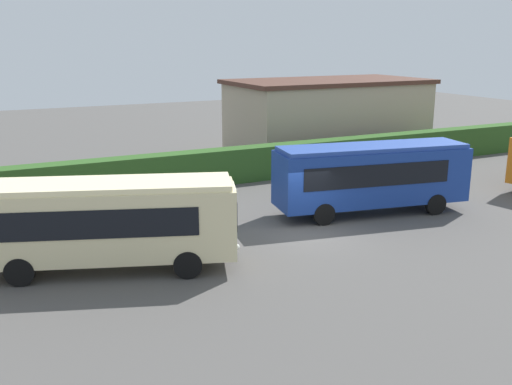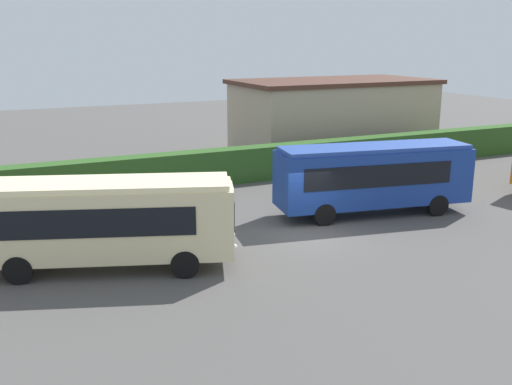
# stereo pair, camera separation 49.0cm
# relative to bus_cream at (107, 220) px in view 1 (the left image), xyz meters

# --- Properties ---
(ground_plane) EXTENTS (108.18, 108.18, 0.00)m
(ground_plane) POSITION_rel_bus_cream_xyz_m (8.63, -0.02, -1.86)
(ground_plane) COLOR #514F4C
(bus_cream) EXTENTS (9.35, 5.40, 3.24)m
(bus_cream) POSITION_rel_bus_cream_xyz_m (0.00, 0.00, 0.00)
(bus_cream) COLOR beige
(bus_cream) RESTS_ON ground_plane
(bus_blue) EXTENTS (9.49, 3.97, 3.29)m
(bus_blue) POSITION_rel_bus_cream_xyz_m (12.75, 1.55, 0.02)
(bus_blue) COLOR navy
(bus_blue) RESTS_ON ground_plane
(hedge_row) EXTENTS (66.09, 1.24, 1.99)m
(hedge_row) POSITION_rel_bus_cream_xyz_m (8.63, 10.19, -0.87)
(hedge_row) COLOR #2D5621
(hedge_row) RESTS_ON ground_plane
(depot_building) EXTENTS (14.20, 7.44, 5.25)m
(depot_building) POSITION_rel_bus_cream_xyz_m (19.58, 15.81, 0.78)
(depot_building) COLOR tan
(depot_building) RESTS_ON ground_plane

